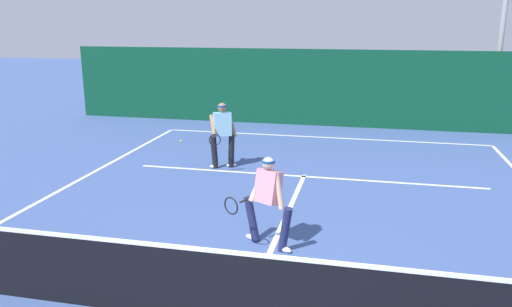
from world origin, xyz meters
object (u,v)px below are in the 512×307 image
tennis_ball_extra (181,141)px  tennis_ball (414,280)px  player_near (267,198)px  player_far (222,132)px

tennis_ball_extra → tennis_ball: bearing=-49.1°
player_near → tennis_ball_extra: 7.80m
player_near → player_far: 4.73m
player_near → player_far: (-2.02, 4.27, 0.08)m
player_far → player_near: bearing=89.0°
player_near → player_far: player_far is taller
player_far → tennis_ball_extra: (-2.04, 2.34, -0.89)m
tennis_ball → player_far: bearing=130.8°
player_far → tennis_ball: size_ratio=25.30×
tennis_ball_extra → player_near: bearing=-58.4°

